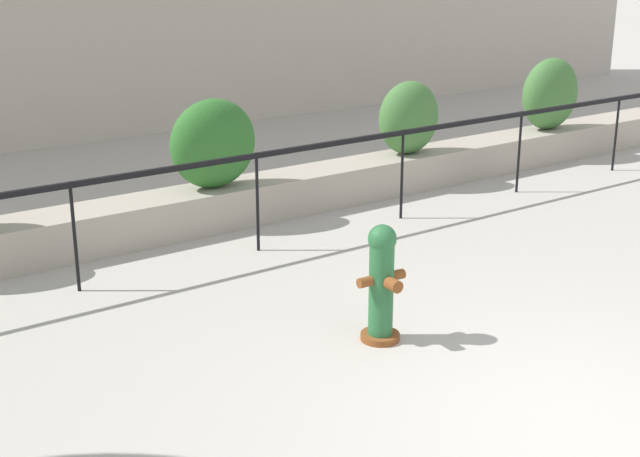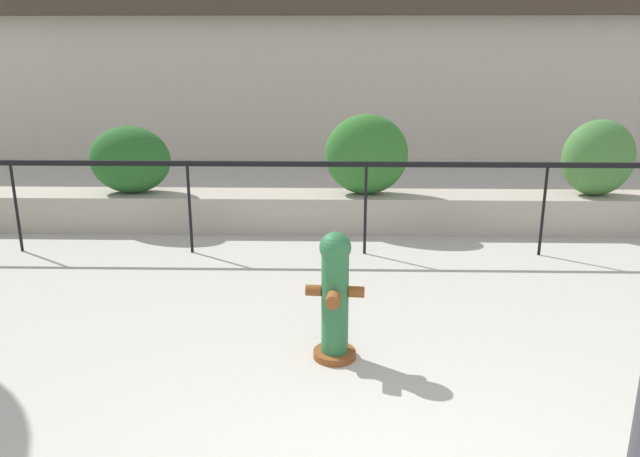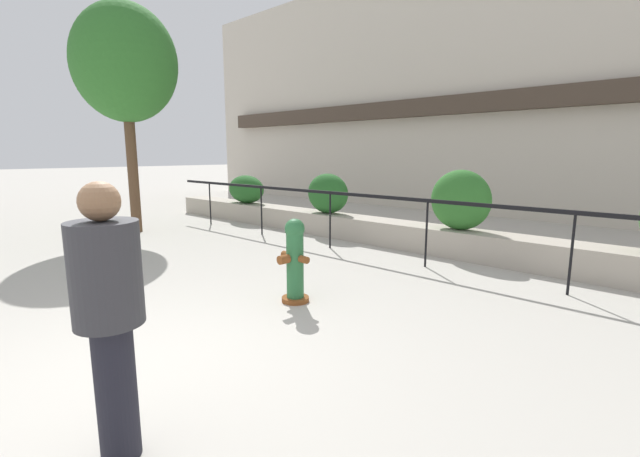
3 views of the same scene
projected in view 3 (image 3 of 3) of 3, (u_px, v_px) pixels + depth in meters
name	position (u px, v px, depth m)	size (l,w,h in m)	color
ground_plane	(139.00, 376.00, 3.67)	(120.00, 120.00, 0.00)	#B2ADA3
building_facade	(562.00, 75.00, 11.63)	(30.00, 1.36, 8.00)	beige
planter_wall_low	(455.00, 242.00, 7.96)	(18.00, 0.70, 0.50)	#ADA393
fence_railing_segment	(428.00, 207.00, 7.03)	(15.00, 0.05, 1.15)	black
hedge_bush_0	(246.00, 189.00, 12.06)	(1.31, 0.70, 0.78)	#235B23
hedge_bush_1	(328.00, 193.00, 9.97)	(1.12, 0.65, 0.93)	#235B23
hedge_bush_2	(460.00, 200.00, 7.78)	(1.13, 0.62, 1.10)	#2D6B28
fire_hydrant	(295.00, 260.00, 5.42)	(0.48, 0.44, 1.08)	brown
street_tree	(125.00, 64.00, 9.76)	(2.52, 2.27, 5.25)	brown
pedestrian	(109.00, 307.00, 2.53)	(0.40, 0.40, 1.73)	black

